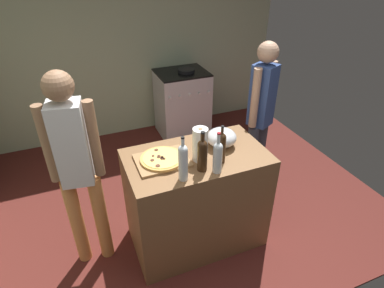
# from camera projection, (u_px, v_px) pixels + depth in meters

# --- Properties ---
(ground_plane) EXTENTS (4.34, 3.57, 0.02)m
(ground_plane) POSITION_uv_depth(u_px,v_px,m) (166.00, 188.00, 3.66)
(ground_plane) COLOR #511E19
(kitchen_wall_rear) EXTENTS (4.34, 0.10, 2.60)m
(kitchen_wall_rear) POSITION_uv_depth(u_px,v_px,m) (125.00, 41.00, 4.18)
(kitchen_wall_rear) COLOR #99A889
(kitchen_wall_rear) RESTS_ON ground_plane
(counter) EXTENTS (1.14, 0.66, 0.93)m
(counter) POSITION_uv_depth(u_px,v_px,m) (196.00, 200.00, 2.78)
(counter) COLOR brown
(counter) RESTS_ON ground_plane
(cutting_board) EXTENTS (0.40, 0.32, 0.02)m
(cutting_board) POSITION_uv_depth(u_px,v_px,m) (162.00, 161.00, 2.46)
(cutting_board) COLOR #9E7247
(cutting_board) RESTS_ON counter
(pizza) EXTENTS (0.34, 0.34, 0.03)m
(pizza) POSITION_uv_depth(u_px,v_px,m) (162.00, 158.00, 2.45)
(pizza) COLOR tan
(pizza) RESTS_ON cutting_board
(mixing_bowl) EXTENTS (0.25, 0.25, 0.15)m
(mixing_bowl) POSITION_uv_depth(u_px,v_px,m) (222.00, 138.00, 2.63)
(mixing_bowl) COLOR #B2B2B7
(mixing_bowl) RESTS_ON counter
(paper_towel_roll) EXTENTS (0.12, 0.12, 0.28)m
(paper_towel_roll) POSITION_uv_depth(u_px,v_px,m) (200.00, 145.00, 2.42)
(paper_towel_roll) COLOR white
(paper_towel_roll) RESTS_ON counter
(wine_bottle_green) EXTENTS (0.07, 0.07, 0.31)m
(wine_bottle_green) POSITION_uv_depth(u_px,v_px,m) (221.00, 146.00, 2.40)
(wine_bottle_green) COLOR #331E0F
(wine_bottle_green) RESTS_ON counter
(wine_bottle_dark) EXTENTS (0.07, 0.07, 0.33)m
(wine_bottle_dark) POSITION_uv_depth(u_px,v_px,m) (218.00, 156.00, 2.29)
(wine_bottle_dark) COLOR silver
(wine_bottle_dark) RESTS_ON counter
(wine_bottle_amber) EXTENTS (0.07, 0.07, 0.35)m
(wine_bottle_amber) POSITION_uv_depth(u_px,v_px,m) (183.00, 161.00, 2.20)
(wine_bottle_amber) COLOR silver
(wine_bottle_amber) RESTS_ON counter
(wine_bottle_clear) EXTENTS (0.07, 0.07, 0.32)m
(wine_bottle_clear) POSITION_uv_depth(u_px,v_px,m) (202.00, 154.00, 2.30)
(wine_bottle_clear) COLOR #331E0F
(wine_bottle_clear) RESTS_ON counter
(stove) EXTENTS (0.68, 0.59, 0.96)m
(stove) POSITION_uv_depth(u_px,v_px,m) (182.00, 103.00, 4.51)
(stove) COLOR #B7B7BC
(stove) RESTS_ON ground_plane
(person_in_stripes) EXTENTS (0.39, 0.23, 1.70)m
(person_in_stripes) POSITION_uv_depth(u_px,v_px,m) (76.00, 165.00, 2.33)
(person_in_stripes) COLOR #D88C4C
(person_in_stripes) RESTS_ON ground_plane
(person_in_red) EXTENTS (0.33, 0.27, 1.64)m
(person_in_red) POSITION_uv_depth(u_px,v_px,m) (260.00, 113.00, 3.17)
(person_in_red) COLOR #383D4C
(person_in_red) RESTS_ON ground_plane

